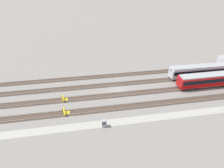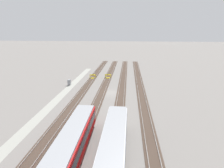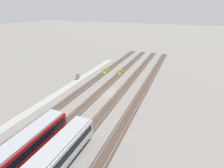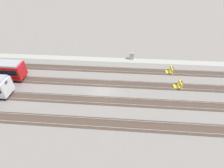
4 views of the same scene
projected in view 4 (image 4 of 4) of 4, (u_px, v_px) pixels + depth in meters
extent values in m
plane|color=gray|center=(103.00, 92.00, 31.39)|extent=(400.00, 400.00, 0.00)
cube|color=#9E9E93|center=(109.00, 60.00, 40.67)|extent=(54.00, 2.00, 0.01)
cube|color=#47382D|center=(107.00, 70.00, 37.17)|extent=(90.00, 2.24, 0.06)
cube|color=gray|center=(107.00, 71.00, 36.54)|extent=(90.00, 0.07, 0.15)
cube|color=gray|center=(107.00, 67.00, 37.68)|extent=(90.00, 0.07, 0.15)
cube|color=#47382D|center=(105.00, 83.00, 33.30)|extent=(90.00, 2.24, 0.06)
cube|color=gray|center=(104.00, 85.00, 32.67)|extent=(90.00, 0.07, 0.15)
cube|color=gray|center=(105.00, 81.00, 33.81)|extent=(90.00, 0.07, 0.15)
cube|color=#47382D|center=(101.00, 101.00, 29.44)|extent=(90.00, 2.24, 0.06)
cube|color=gray|center=(101.00, 103.00, 28.80)|extent=(90.00, 0.07, 0.15)
cube|color=gray|center=(102.00, 97.00, 29.94)|extent=(90.00, 0.07, 0.15)
cube|color=#47382D|center=(97.00, 123.00, 25.57)|extent=(90.00, 2.24, 0.06)
cube|color=gray|center=(96.00, 127.00, 24.93)|extent=(90.00, 0.07, 0.15)
cube|color=gray|center=(98.00, 119.00, 26.07)|extent=(90.00, 0.07, 0.15)
cube|color=#B21E99|center=(21.00, 66.00, 32.46)|extent=(0.08, 0.70, 0.56)
cube|color=black|center=(9.00, 77.00, 34.29)|extent=(3.61, 2.26, 0.70)
cube|color=#B21E99|center=(6.00, 82.00, 28.49)|extent=(0.09, 0.70, 0.56)
cube|color=yellow|center=(172.00, 72.00, 35.30)|extent=(0.19, 0.19, 1.15)
cube|color=yellow|center=(170.00, 68.00, 36.73)|extent=(0.19, 0.19, 1.15)
cube|color=yellow|center=(172.00, 68.00, 35.76)|extent=(0.31, 2.01, 0.30)
cube|color=yellow|center=(168.00, 72.00, 36.33)|extent=(1.14, 1.12, 0.18)
cube|color=black|center=(173.00, 68.00, 35.75)|extent=(0.14, 0.60, 0.44)
cube|color=yellow|center=(181.00, 88.00, 31.39)|extent=(0.19, 0.19, 1.15)
cube|color=yellow|center=(179.00, 82.00, 32.82)|extent=(0.19, 0.19, 1.15)
cube|color=yellow|center=(181.00, 83.00, 31.85)|extent=(0.33, 2.01, 0.30)
cube|color=yellow|center=(176.00, 87.00, 32.41)|extent=(1.15, 1.13, 0.18)
cube|color=black|center=(182.00, 83.00, 31.84)|extent=(0.15, 0.60, 0.44)
cube|color=gray|center=(132.00, 56.00, 40.41)|extent=(0.90, 0.70, 1.60)
cube|color=#333338|center=(132.00, 54.00, 40.55)|extent=(0.70, 0.04, 0.36)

